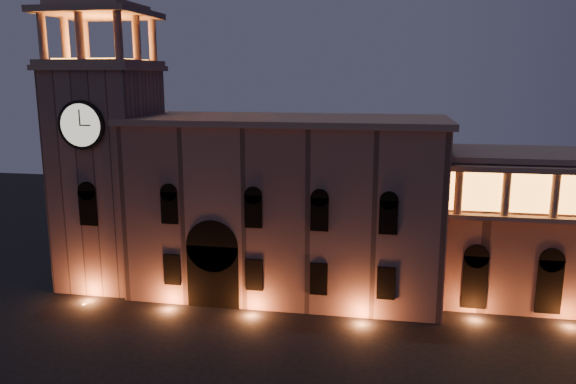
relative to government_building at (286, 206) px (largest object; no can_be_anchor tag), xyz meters
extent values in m
cube|color=#8B665B|center=(0.08, 0.07, -0.27)|extent=(30.00, 12.00, 17.00)
cube|color=gray|center=(0.08, 0.07, 8.53)|extent=(30.80, 12.80, 0.60)
cube|color=black|center=(-5.92, -5.33, -5.77)|extent=(5.00, 1.40, 6.00)
cylinder|color=black|center=(-5.92, -5.33, -2.77)|extent=(5.00, 1.40, 5.00)
cube|color=orange|center=(-5.92, -5.53, -5.97)|extent=(4.20, 0.20, 5.00)
cube|color=#8B665B|center=(-18.42, -0.93, 2.23)|extent=(9.00, 9.00, 22.00)
cube|color=gray|center=(-18.42, -0.93, 13.48)|extent=(9.80, 9.80, 0.50)
cylinder|color=black|center=(-18.42, -5.61, 8.23)|extent=(4.60, 0.35, 4.60)
cylinder|color=beige|center=(-18.42, -5.75, 8.23)|extent=(4.00, 0.12, 4.00)
cube|color=gray|center=(-18.42, -0.93, 13.98)|extent=(9.40, 9.40, 0.50)
cube|color=orange|center=(-18.42, -0.93, 14.28)|extent=(6.80, 6.80, 0.15)
cylinder|color=gray|center=(-22.22, -4.73, 16.33)|extent=(0.76, 0.76, 4.20)
cylinder|color=gray|center=(-18.42, -4.73, 16.33)|extent=(0.76, 0.76, 4.20)
cylinder|color=gray|center=(-14.62, -4.73, 16.33)|extent=(0.76, 0.76, 4.20)
cylinder|color=gray|center=(-22.22, 2.87, 16.33)|extent=(0.76, 0.76, 4.20)
cylinder|color=gray|center=(-18.42, 2.87, 16.33)|extent=(0.76, 0.76, 4.20)
cylinder|color=gray|center=(-14.62, 2.87, 16.33)|extent=(0.76, 0.76, 4.20)
cylinder|color=gray|center=(-22.22, -0.93, 16.33)|extent=(0.76, 0.76, 4.20)
cylinder|color=gray|center=(-14.62, -0.93, 16.33)|extent=(0.76, 0.76, 4.20)
cube|color=gray|center=(-18.42, -0.93, 18.73)|extent=(9.80, 9.80, 0.60)
cube|color=gray|center=(-18.42, -0.93, 19.33)|extent=(7.50, 7.50, 0.60)
cylinder|color=gray|center=(16.08, -3.43, 2.73)|extent=(0.70, 0.70, 4.00)
cylinder|color=gray|center=(20.08, -3.43, 2.73)|extent=(0.70, 0.70, 4.00)
cylinder|color=gray|center=(24.08, -3.43, 2.73)|extent=(0.70, 0.70, 4.00)
camera|label=1|loc=(9.93, -53.75, 12.67)|focal=35.00mm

